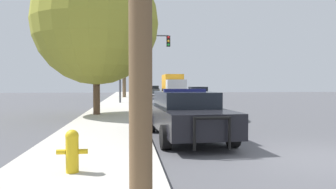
{
  "coord_description": "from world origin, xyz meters",
  "views": [
    {
      "loc": [
        -4.21,
        -6.95,
        1.71
      ],
      "look_at": [
        -1.54,
        15.64,
        0.94
      ],
      "focal_mm": 35.0,
      "sensor_mm": 36.0,
      "label": 1
    }
  ],
  "objects_px": {
    "box_truck": "(173,84)",
    "police_car": "(186,114)",
    "traffic_light": "(139,54)",
    "car_background_oncoming": "(198,94)",
    "fire_hydrant": "(72,150)",
    "car_background_distant": "(153,90)",
    "tree_sidewalk_far": "(124,50)",
    "tree_sidewalk_near": "(96,22)"
  },
  "relations": [
    {
      "from": "box_truck",
      "to": "traffic_light",
      "type": "bearing_deg",
      "value": 73.46
    },
    {
      "from": "car_background_distant",
      "to": "tree_sidewalk_near",
      "type": "xyz_separation_m",
      "value": [
        -4.94,
        -28.05,
        4.05
      ]
    },
    {
      "from": "car_background_oncoming",
      "to": "box_truck",
      "type": "height_order",
      "value": "box_truck"
    },
    {
      "from": "car_background_distant",
      "to": "box_truck",
      "type": "relative_size",
      "value": 0.54
    },
    {
      "from": "police_car",
      "to": "tree_sidewalk_near",
      "type": "height_order",
      "value": "tree_sidewalk_near"
    },
    {
      "from": "car_background_distant",
      "to": "tree_sidewalk_far",
      "type": "distance_m",
      "value": 9.29
    },
    {
      "from": "box_truck",
      "to": "police_car",
      "type": "bearing_deg",
      "value": 83.44
    },
    {
      "from": "box_truck",
      "to": "tree_sidewalk_near",
      "type": "bearing_deg",
      "value": 74.67
    },
    {
      "from": "box_truck",
      "to": "car_background_distant",
      "type": "bearing_deg",
      "value": -27.23
    },
    {
      "from": "car_background_distant",
      "to": "car_background_oncoming",
      "type": "relative_size",
      "value": 1.05
    },
    {
      "from": "car_background_oncoming",
      "to": "tree_sidewalk_near",
      "type": "relative_size",
      "value": 0.51
    },
    {
      "from": "fire_hydrant",
      "to": "tree_sidewalk_far",
      "type": "distance_m",
      "value": 32.54
    },
    {
      "from": "fire_hydrant",
      "to": "traffic_light",
      "type": "height_order",
      "value": "traffic_light"
    },
    {
      "from": "police_car",
      "to": "tree_sidewalk_near",
      "type": "xyz_separation_m",
      "value": [
        -3.41,
        6.99,
        4.03
      ]
    },
    {
      "from": "police_car",
      "to": "traffic_light",
      "type": "distance_m",
      "value": 17.6
    },
    {
      "from": "box_truck",
      "to": "tree_sidewalk_far",
      "type": "relative_size",
      "value": 0.98
    },
    {
      "from": "fire_hydrant",
      "to": "police_car",
      "type": "bearing_deg",
      "value": 55.86
    },
    {
      "from": "tree_sidewalk_far",
      "to": "police_car",
      "type": "bearing_deg",
      "value": -85.26
    },
    {
      "from": "car_background_distant",
      "to": "box_truck",
      "type": "bearing_deg",
      "value": -22.94
    },
    {
      "from": "police_car",
      "to": "car_background_oncoming",
      "type": "height_order",
      "value": "police_car"
    },
    {
      "from": "box_truck",
      "to": "tree_sidewalk_far",
      "type": "xyz_separation_m",
      "value": [
        -6.43,
        -5.62,
        3.93
      ]
    },
    {
      "from": "car_background_oncoming",
      "to": "box_truck",
      "type": "xyz_separation_m",
      "value": [
        -0.45,
        14.09,
        0.86
      ]
    },
    {
      "from": "car_background_distant",
      "to": "car_background_oncoming",
      "type": "bearing_deg",
      "value": -74.26
    },
    {
      "from": "fire_hydrant",
      "to": "car_background_distant",
      "type": "xyz_separation_m",
      "value": [
        4.29,
        39.11,
        0.21
      ]
    },
    {
      "from": "fire_hydrant",
      "to": "tree_sidewalk_near",
      "type": "bearing_deg",
      "value": 93.37
    },
    {
      "from": "fire_hydrant",
      "to": "box_truck",
      "type": "height_order",
      "value": "box_truck"
    },
    {
      "from": "traffic_light",
      "to": "tree_sidewalk_near",
      "type": "distance_m",
      "value": 10.58
    },
    {
      "from": "fire_hydrant",
      "to": "car_background_distant",
      "type": "relative_size",
      "value": 0.18
    },
    {
      "from": "traffic_light",
      "to": "tree_sidewalk_far",
      "type": "distance_m",
      "value": 11.02
    },
    {
      "from": "traffic_light",
      "to": "box_truck",
      "type": "xyz_separation_m",
      "value": [
        5.01,
        16.46,
        -2.56
      ]
    },
    {
      "from": "fire_hydrant",
      "to": "car_background_distant",
      "type": "distance_m",
      "value": 39.34
    },
    {
      "from": "fire_hydrant",
      "to": "tree_sidewalk_near",
      "type": "xyz_separation_m",
      "value": [
        -0.65,
        11.06,
        4.27
      ]
    },
    {
      "from": "police_car",
      "to": "fire_hydrant",
      "type": "relative_size",
      "value": 6.85
    },
    {
      "from": "traffic_light",
      "to": "car_background_oncoming",
      "type": "bearing_deg",
      "value": 23.47
    },
    {
      "from": "fire_hydrant",
      "to": "car_background_oncoming",
      "type": "bearing_deg",
      "value": 72.84
    },
    {
      "from": "tree_sidewalk_far",
      "to": "tree_sidewalk_near",
      "type": "xyz_separation_m",
      "value": [
        -1.08,
        -21.09,
        -0.74
      ]
    },
    {
      "from": "car_background_distant",
      "to": "tree_sidewalk_near",
      "type": "bearing_deg",
      "value": -95.33
    },
    {
      "from": "tree_sidewalk_near",
      "to": "tree_sidewalk_far",
      "type": "bearing_deg",
      "value": 87.07
    },
    {
      "from": "car_background_oncoming",
      "to": "tree_sidewalk_far",
      "type": "bearing_deg",
      "value": -48.87
    },
    {
      "from": "traffic_light",
      "to": "tree_sidewalk_near",
      "type": "height_order",
      "value": "tree_sidewalk_near"
    },
    {
      "from": "tree_sidewalk_far",
      "to": "box_truck",
      "type": "bearing_deg",
      "value": 41.12
    },
    {
      "from": "traffic_light",
      "to": "car_background_distant",
      "type": "height_order",
      "value": "traffic_light"
    }
  ]
}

